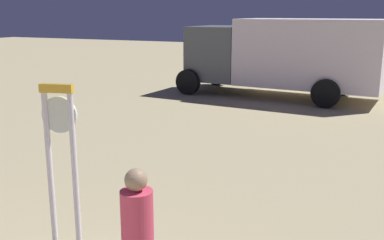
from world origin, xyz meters
The scene contains 3 objects.
standing_clock centered at (-0.93, 2.96, 1.30)m, with size 0.43×0.19×2.11m.
person_near_clock centered at (0.58, 2.19, 0.87)m, with size 0.30×0.30×1.56m.
box_truck_near centered at (-0.99, 14.60, 1.51)m, with size 7.05×3.09×2.69m.
Camera 1 is at (2.61, -1.02, 2.91)m, focal length 42.16 mm.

